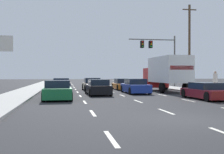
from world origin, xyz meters
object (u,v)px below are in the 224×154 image
(car_blue, at_px, (135,87))
(box_truck, at_px, (166,72))
(car_green, at_px, (57,91))
(car_tan, at_px, (92,85))
(utility_pole_mid, at_px, (189,45))
(traffic_signal_mast, at_px, (156,49))
(car_black, at_px, (98,88))
(car_silver, at_px, (57,88))
(car_orange, at_px, (123,85))
(car_navy, at_px, (61,85))
(car_maroon, at_px, (206,91))
(pedestrian_near_corner, at_px, (215,82))

(car_blue, height_order, box_truck, box_truck)
(car_green, distance_m, car_tan, 11.10)
(car_green, xyz_separation_m, utility_pole_mid, (15.82, 13.35, 4.73))
(car_blue, xyz_separation_m, traffic_signal_mast, (5.65, 10.88, 4.46))
(car_black, relative_size, box_truck, 0.59)
(car_tan, bearing_deg, car_silver, -128.24)
(car_orange, distance_m, box_truck, 5.76)
(car_navy, height_order, utility_pole_mid, utility_pole_mid)
(car_silver, height_order, car_green, car_green)
(car_black, height_order, box_truck, box_truck)
(car_navy, xyz_separation_m, car_black, (3.16, -8.13, 0.02))
(car_blue, bearing_deg, car_orange, 89.06)
(car_black, bearing_deg, car_blue, 21.09)
(car_blue, bearing_deg, car_silver, 174.30)
(car_orange, distance_m, car_maroon, 13.36)
(car_tan, bearing_deg, car_navy, 155.16)
(car_orange, bearing_deg, car_tan, -165.69)
(car_orange, xyz_separation_m, car_maroon, (3.22, -12.96, -0.03))
(car_tan, height_order, utility_pole_mid, utility_pole_mid)
(car_navy, distance_m, traffic_signal_mast, 13.82)
(car_black, relative_size, car_orange, 1.03)
(car_tan, distance_m, car_blue, 6.26)
(car_black, bearing_deg, box_truck, 23.71)
(car_green, bearing_deg, utility_pole_mid, 40.15)
(car_silver, relative_size, traffic_signal_mast, 0.58)
(traffic_signal_mast, bearing_deg, car_tan, -148.12)
(car_black, distance_m, car_maroon, 8.80)
(box_truck, xyz_separation_m, utility_pole_mid, (5.39, 6.22, 3.37))
(car_blue, bearing_deg, car_maroon, -64.11)
(car_navy, relative_size, car_blue, 0.92)
(utility_pole_mid, bearing_deg, car_navy, -175.45)
(car_green, relative_size, car_blue, 0.94)
(car_tan, height_order, pedestrian_near_corner, pedestrian_near_corner)
(car_navy, bearing_deg, traffic_signal_mast, 18.47)
(car_tan, distance_m, box_truck, 7.97)
(car_tan, relative_size, car_orange, 0.94)
(car_black, height_order, car_blue, car_blue)
(car_black, bearing_deg, car_maroon, -38.31)
(utility_pole_mid, bearing_deg, pedestrian_near_corner, -102.36)
(car_black, distance_m, pedestrian_near_corner, 10.43)
(car_silver, distance_m, car_blue, 7.05)
(car_maroon, bearing_deg, utility_pole_mid, 69.08)
(car_green, bearing_deg, pedestrian_near_corner, 14.23)
(car_black, bearing_deg, utility_pole_mid, 36.72)
(car_blue, distance_m, pedestrian_near_corner, 7.09)
(car_tan, distance_m, utility_pole_mid, 13.59)
(car_silver, xyz_separation_m, car_tan, (3.56, 4.52, 0.08))
(car_green, distance_m, pedestrian_near_corner, 14.10)
(car_silver, relative_size, car_green, 0.94)
(car_navy, xyz_separation_m, car_silver, (-0.27, -6.04, -0.05))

